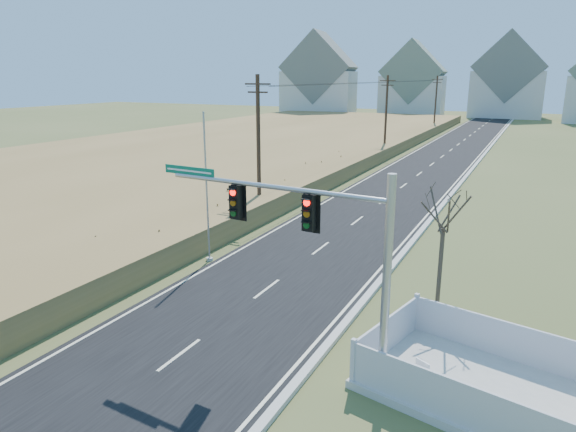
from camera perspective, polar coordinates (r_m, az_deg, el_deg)
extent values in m
plane|color=#4A5227|center=(19.16, -8.22, -12.44)|extent=(260.00, 260.00, 0.00)
cube|color=black|center=(65.24, 17.37, 6.78)|extent=(8.00, 180.00, 0.06)
cube|color=#B2AFA8|center=(64.73, 21.01, 6.45)|extent=(0.30, 180.00, 0.18)
cube|color=olive|center=(64.13, -5.97, 7.81)|extent=(38.00, 110.00, 1.30)
cylinder|color=#422D1E|center=(33.45, -3.30, 7.74)|extent=(0.26, 0.26, 9.00)
cube|color=#422D1E|center=(33.17, -3.40, 14.44)|extent=(1.80, 0.10, 0.10)
cube|color=#422D1E|center=(33.18, -3.39, 13.57)|extent=(1.40, 0.10, 0.10)
cylinder|color=#422D1E|center=(61.26, 10.83, 10.90)|extent=(0.26, 0.26, 9.00)
cube|color=#422D1E|center=(61.10, 11.02, 14.55)|extent=(1.80, 0.10, 0.10)
cube|color=#422D1E|center=(61.11, 10.99, 14.08)|extent=(1.40, 0.10, 0.10)
cylinder|color=#422D1E|center=(90.48, 16.07, 11.90)|extent=(0.26, 0.26, 9.00)
cube|color=#422D1E|center=(90.37, 16.26, 14.37)|extent=(1.80, 0.10, 0.10)
cube|color=#422D1E|center=(90.38, 16.24, 14.05)|extent=(1.40, 0.10, 0.10)
cube|color=silver|center=(123.57, 3.45, 13.42)|extent=(17.38, 13.12, 10.00)
cube|color=slate|center=(123.53, 3.50, 16.16)|extent=(17.69, 13.38, 16.29)
cube|color=silver|center=(125.09, 13.62, 12.83)|extent=(14.66, 10.95, 9.00)
cube|color=slate|center=(125.02, 13.78, 15.30)|extent=(14.93, 11.17, 14.26)
cube|color=silver|center=(126.19, 23.13, 12.30)|extent=(15.00, 10.00, 10.00)
cube|color=slate|center=(126.15, 23.42, 14.97)|extent=(15.27, 10.20, 15.27)
cylinder|color=#9EA0A5|center=(15.83, 10.24, -18.63)|extent=(0.55, 0.55, 0.18)
cylinder|color=#9EA0A5|center=(14.33, 10.83, -8.15)|extent=(0.24, 0.24, 6.45)
cylinder|color=#9EA0A5|center=(15.13, -1.91, 3.28)|extent=(7.36, 0.73, 0.15)
cube|color=black|center=(14.64, 2.37, 0.35)|extent=(0.36, 0.31, 1.05)
cube|color=black|center=(15.98, -5.80, 1.56)|extent=(0.36, 0.31, 1.05)
cube|color=#056246|center=(16.96, -10.92, 4.95)|extent=(2.03, 0.20, 0.28)
cube|color=#B7B5AD|center=(16.55, 20.72, -17.69)|extent=(7.27, 5.74, 0.25)
cube|color=#B9BABF|center=(14.50, 18.22, -19.05)|extent=(6.01, 1.46, 1.23)
cube|color=#B9BABF|center=(17.92, 23.13, -12.56)|extent=(6.01, 1.46, 1.23)
cube|color=#B9BABF|center=(17.16, 11.00, -12.81)|extent=(1.00, 4.01, 1.23)
cube|color=white|center=(16.58, 14.69, -16.24)|extent=(0.46, 0.29, 0.62)
cube|color=red|center=(16.56, 14.62, -16.28)|extent=(0.36, 0.21, 0.18)
cylinder|color=#B7B5AD|center=(25.88, -8.71, -4.77)|extent=(0.33, 0.33, 0.15)
cylinder|color=#9EA0A5|center=(24.90, -9.04, 2.99)|extent=(0.09, 0.09, 7.30)
cylinder|color=#4C3F33|center=(20.04, 16.49, -6.16)|extent=(0.16, 0.16, 3.51)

